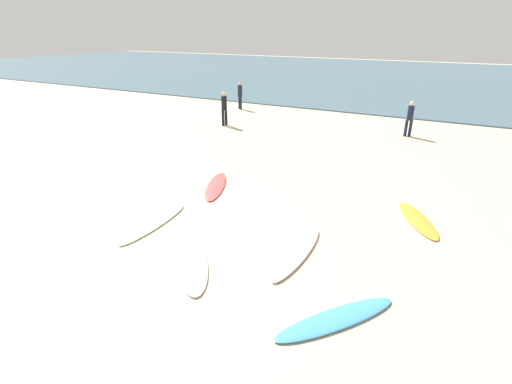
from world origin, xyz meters
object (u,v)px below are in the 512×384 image
at_px(surfboard_2, 336,319).
at_px(beachgoer_far, 240,94).
at_px(beachgoer_mid, 410,117).
at_px(surfboard_1, 194,267).
at_px(surfboard_5, 216,186).
at_px(surfboard_4, 154,223).
at_px(beachgoer_near, 224,107).
at_px(surfboard_3, 418,220).
at_px(surfboard_0, 297,252).

relative_size(surfboard_2, beachgoer_far, 1.49).
distance_m(beachgoer_mid, beachgoer_far, 10.42).
height_order(surfboard_1, surfboard_5, surfboard_1).
bearing_deg(surfboard_2, beachgoer_far, 162.39).
xyz_separation_m(surfboard_4, beachgoer_near, (-4.18, 10.15, 0.93)).
height_order(surfboard_3, surfboard_5, surfboard_5).
bearing_deg(surfboard_5, surfboard_2, -62.14).
relative_size(surfboard_2, beachgoer_near, 1.43).
distance_m(surfboard_2, beachgoer_far, 19.01).
height_order(surfboard_1, beachgoer_far, beachgoer_far).
height_order(surfboard_4, beachgoer_near, beachgoer_near).
xyz_separation_m(surfboard_3, beachgoer_mid, (-1.51, 8.93, 0.87)).
distance_m(beachgoer_near, beachgoer_mid, 9.06).
bearing_deg(beachgoer_mid, surfboard_1, -124.61).
bearing_deg(beachgoer_mid, beachgoer_far, 145.24).
xyz_separation_m(beachgoer_near, beachgoer_far, (-1.46, 4.15, -0.05)).
bearing_deg(surfboard_2, surfboard_0, 167.65).
distance_m(surfboard_5, beachgoer_near, 8.43).
bearing_deg(surfboard_2, beachgoer_mid, 130.14).
bearing_deg(beachgoer_near, beachgoer_mid, -56.64).
bearing_deg(surfboard_4, beachgoer_near, -69.63).
bearing_deg(beachgoer_far, surfboard_0, -20.93).
distance_m(surfboard_0, beachgoer_near, 12.63).
distance_m(surfboard_0, surfboard_5, 4.55).
xyz_separation_m(surfboard_2, beachgoer_far, (-10.93, 15.53, 0.88)).
height_order(surfboard_2, beachgoer_far, beachgoer_far).
relative_size(surfboard_0, beachgoer_near, 1.47).
bearing_deg(surfboard_3, beachgoer_far, 108.26).
height_order(surfboard_3, beachgoer_mid, beachgoer_mid).
bearing_deg(surfboard_3, surfboard_5, 156.05).
distance_m(surfboard_3, beachgoer_mid, 9.10).
xyz_separation_m(surfboard_0, surfboard_5, (-3.83, 2.46, -0.01)).
distance_m(surfboard_1, surfboard_5, 4.53).
bearing_deg(beachgoer_near, surfboard_1, -131.71).
distance_m(surfboard_1, beachgoer_near, 12.93).
relative_size(beachgoer_mid, beachgoer_far, 0.99).
relative_size(surfboard_1, surfboard_5, 0.87).
distance_m(surfboard_1, beachgoer_mid, 13.75).
xyz_separation_m(surfboard_5, beachgoer_mid, (4.57, 9.47, 0.87)).
xyz_separation_m(surfboard_1, surfboard_5, (-2.08, 4.02, -0.00)).
xyz_separation_m(surfboard_2, surfboard_3, (0.82, 4.68, -0.00)).
distance_m(surfboard_1, surfboard_2, 3.18).
bearing_deg(surfboard_0, beachgoer_far, -55.45).
distance_m(surfboard_0, surfboard_4, 3.88).
height_order(surfboard_0, surfboard_4, surfboard_0).
distance_m(surfboard_2, surfboard_3, 4.75).
relative_size(surfboard_3, surfboard_4, 0.87).
height_order(surfboard_5, beachgoer_far, beachgoer_far).
bearing_deg(beachgoer_mid, surfboard_2, -111.26).
bearing_deg(beachgoer_near, surfboard_0, -121.25).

